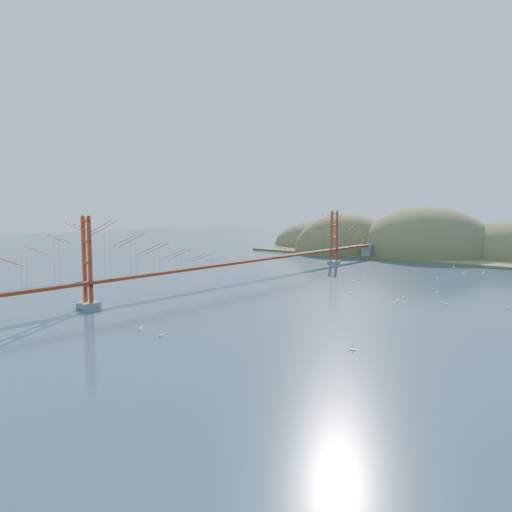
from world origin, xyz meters
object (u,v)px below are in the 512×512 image
Objects in this scene: sailboat_2 at (353,349)px; sailboat_1 at (350,292)px; bridge at (244,240)px; sailboat_0 at (403,297)px.

sailboat_2 is 1.01× the size of sailboat_1.
sailboat_2 is at bearing -35.91° from bridge.
bridge is 28.85m from sailboat_0.
sailboat_1 is 7.82m from sailboat_0.
bridge reaches higher than sailboat_0.
sailboat_2 reaches higher than sailboat_1.
bridge is at bearing -178.65° from sailboat_1.
sailboat_1 is 1.15× the size of sailboat_0.
bridge reaches higher than sailboat_1.
sailboat_1 is at bearing -169.85° from sailboat_0.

